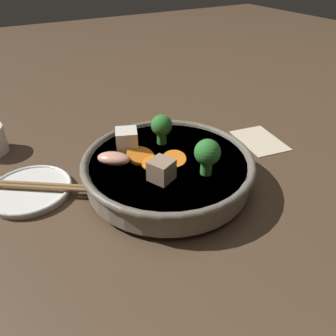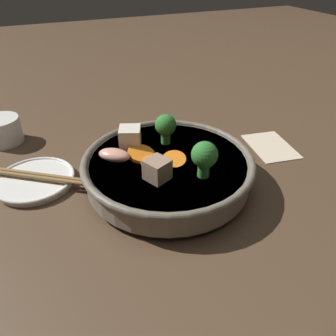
{
  "view_description": "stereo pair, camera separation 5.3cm",
  "coord_description": "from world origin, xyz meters",
  "px_view_note": "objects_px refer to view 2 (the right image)",
  "views": [
    {
      "loc": [
        -0.38,
        0.22,
        0.33
      ],
      "look_at": [
        0.0,
        0.0,
        0.03
      ],
      "focal_mm": 35.0,
      "sensor_mm": 36.0,
      "label": 1
    },
    {
      "loc": [
        -0.4,
        0.17,
        0.33
      ],
      "look_at": [
        0.0,
        0.0,
        0.03
      ],
      "focal_mm": 35.0,
      "sensor_mm": 36.0,
      "label": 2
    }
  ],
  "objects_px": {
    "stirfry_bowl": "(168,167)",
    "side_saucer": "(35,180)",
    "tea_cup": "(2,130)",
    "chopsticks_pair": "(34,175)"
  },
  "relations": [
    {
      "from": "tea_cup",
      "to": "chopsticks_pair",
      "type": "height_order",
      "value": "tea_cup"
    },
    {
      "from": "tea_cup",
      "to": "chopsticks_pair",
      "type": "relative_size",
      "value": 0.39
    },
    {
      "from": "tea_cup",
      "to": "side_saucer",
      "type": "bearing_deg",
      "value": -165.54
    },
    {
      "from": "stirfry_bowl",
      "to": "side_saucer",
      "type": "bearing_deg",
      "value": 66.47
    },
    {
      "from": "chopsticks_pair",
      "to": "stirfry_bowl",
      "type": "bearing_deg",
      "value": -113.53
    },
    {
      "from": "side_saucer",
      "to": "chopsticks_pair",
      "type": "relative_size",
      "value": 0.71
    },
    {
      "from": "side_saucer",
      "to": "tea_cup",
      "type": "relative_size",
      "value": 1.8
    },
    {
      "from": "side_saucer",
      "to": "tea_cup",
      "type": "distance_m",
      "value": 0.18
    },
    {
      "from": "stirfry_bowl",
      "to": "side_saucer",
      "type": "relative_size",
      "value": 2.11
    },
    {
      "from": "chopsticks_pair",
      "to": "side_saucer",
      "type": "bearing_deg",
      "value": 116.57
    }
  ]
}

